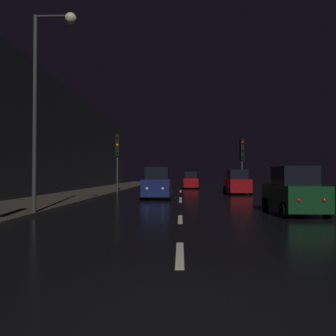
% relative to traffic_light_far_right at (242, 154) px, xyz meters
% --- Properties ---
extents(ground, '(27.93, 84.00, 0.02)m').
position_rel_traffic_light_far_right_xyz_m(ground, '(-5.47, -1.13, -3.47)').
color(ground, black).
extents(sidewalk_left, '(4.40, 84.00, 0.15)m').
position_rel_traffic_light_far_right_xyz_m(sidewalk_left, '(-13.23, -1.13, -3.38)').
color(sidewalk_left, '#38332B').
rests_on(sidewalk_left, ground).
extents(building_facade_left, '(0.80, 63.00, 9.38)m').
position_rel_traffic_light_far_right_xyz_m(building_facade_left, '(-15.83, -4.63, 1.23)').
color(building_facade_left, black).
rests_on(building_facade_left, ground).
extents(lane_centerline, '(0.16, 28.13, 0.01)m').
position_rel_traffic_light_far_right_xyz_m(lane_centerline, '(-5.47, -8.69, -3.45)').
color(lane_centerline, beige).
rests_on(lane_centerline, ground).
extents(traffic_light_far_right, '(0.38, 0.48, 4.77)m').
position_rel_traffic_light_far_right_xyz_m(traffic_light_far_right, '(0.00, 0.00, 0.00)').
color(traffic_light_far_right, '#38383A').
rests_on(traffic_light_far_right, ground).
extents(traffic_light_far_left, '(0.35, 0.47, 5.11)m').
position_rel_traffic_light_far_right_xyz_m(traffic_light_far_left, '(-10.93, -1.22, 0.27)').
color(traffic_light_far_left, '#38383A').
rests_on(traffic_light_far_left, ground).
extents(streetlamp_overhead, '(1.70, 0.44, 7.93)m').
position_rel_traffic_light_far_right_xyz_m(streetlamp_overhead, '(-10.71, -16.81, 1.73)').
color(streetlamp_overhead, '#2D2D30').
rests_on(streetlamp_overhead, ground).
extents(car_approaching_headlights, '(1.94, 4.21, 2.12)m').
position_rel_traffic_light_far_right_xyz_m(car_approaching_headlights, '(-7.04, -7.19, -2.49)').
color(car_approaching_headlights, '#141E51').
rests_on(car_approaching_headlights, ground).
extents(car_parked_right_near, '(1.79, 3.88, 1.95)m').
position_rel_traffic_light_far_right_xyz_m(car_parked_right_near, '(-0.80, -15.60, -2.56)').
color(car_parked_right_near, '#0F3819').
rests_on(car_parked_right_near, ground).
extents(car_parked_right_far, '(1.85, 4.01, 2.02)m').
position_rel_traffic_light_far_right_xyz_m(car_parked_right_far, '(-0.80, -2.16, -2.53)').
color(car_parked_right_far, maroon).
rests_on(car_parked_right_far, ground).
extents(car_distant_taillights, '(1.78, 3.85, 1.94)m').
position_rel_traffic_light_far_right_xyz_m(car_distant_taillights, '(-4.34, 8.15, -2.57)').
color(car_distant_taillights, maroon).
rests_on(car_distant_taillights, ground).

